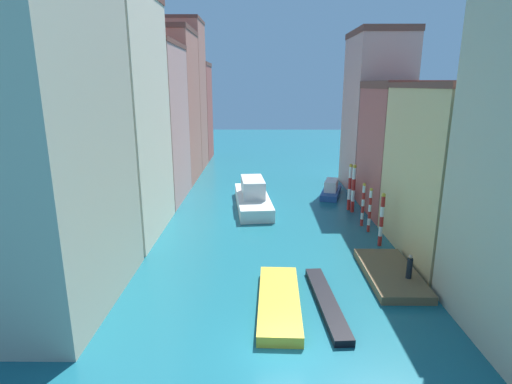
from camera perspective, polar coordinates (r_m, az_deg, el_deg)
name	(u,v)px	position (r m, az deg, el deg)	size (l,w,h in m)	color
ground_plane	(270,206)	(43.46, 1.98, -1.99)	(154.00, 154.00, 0.00)	#196070
building_left_0	(43,124)	(25.01, -27.76, 8.40)	(6.41, 11.75, 20.96)	#BCB299
building_left_1	(117,116)	(35.75, -18.90, 10.07)	(6.41, 11.09, 20.15)	beige
building_left_2	(152,124)	(46.18, -14.35, 9.30)	(6.41, 10.24, 16.95)	tan
building_left_3	(171,107)	(55.67, -11.85, 11.65)	(6.41, 9.70, 19.53)	#C6705B
building_left_4	(183,96)	(64.17, -10.24, 13.15)	(6.41, 7.58, 21.88)	#C6705B
building_left_5	(192,112)	(71.94, -8.99, 11.10)	(6.41, 7.51, 16.21)	#B25147
building_right_1	(449,172)	(33.02, 25.50, 2.60)	(6.41, 11.87, 12.77)	#DBB77A
building_right_2	(400,148)	(42.88, 19.60, 5.82)	(6.41, 9.87, 12.95)	#B25147
building_right_3	(375,112)	(51.76, 16.45, 10.69)	(6.41, 9.31, 18.70)	tan
waterfront_dock	(391,274)	(29.25, 18.39, -10.84)	(3.31, 7.28, 0.54)	brown
person_on_dock	(409,267)	(28.10, 20.77, -9.86)	(0.36, 0.36, 1.60)	black
mooring_pole_0	(382,219)	(33.78, 17.25, -3.65)	(0.34, 0.34, 4.40)	red
mooring_pole_1	(370,210)	(36.74, 15.70, -2.40)	(0.28, 0.28, 3.99)	red
mooring_pole_2	(363,204)	(38.11, 14.81, -1.67)	(0.29, 0.29, 4.05)	red
mooring_pole_3	(353,188)	(41.96, 13.54, 0.56)	(0.39, 0.39, 4.93)	red
mooring_pole_4	(350,187)	(42.59, 13.04, 0.74)	(0.36, 0.36, 4.85)	red
vaporetto_white	(253,197)	(42.90, -0.46, -0.70)	(4.40, 11.30, 3.08)	white
gondola_black	(326,302)	(25.06, 9.87, -14.97)	(1.61, 8.17, 0.41)	black
motorboat_0	(279,301)	(24.58, 3.26, -15.11)	(2.61, 8.01, 0.62)	gold
motorboat_1	(331,190)	(48.14, 10.51, 0.31)	(3.39, 6.12, 1.86)	#234C93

